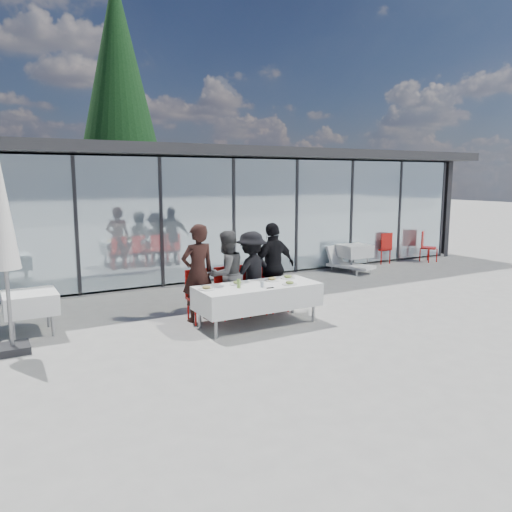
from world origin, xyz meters
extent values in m
plane|color=gray|center=(0.00, 0.00, 0.00)|extent=(90.00, 90.00, 0.00)
cube|color=gray|center=(2.00, 8.00, 0.05)|extent=(14.00, 8.00, 0.10)
cube|color=black|center=(2.00, 11.90, 1.60)|extent=(14.00, 0.20, 3.20)
cube|color=black|center=(8.90, 8.00, 1.60)|extent=(0.20, 8.00, 3.20)
cube|color=silver|center=(2.00, 4.03, 1.60)|extent=(13.60, 0.06, 3.10)
cube|color=#2D2D30|center=(2.00, 7.60, 3.32)|extent=(14.80, 8.80, 0.24)
cube|color=#262628|center=(-2.86, 4.03, 1.60)|extent=(0.08, 0.10, 3.10)
cube|color=#262628|center=(-0.91, 4.03, 1.60)|extent=(0.08, 0.10, 3.10)
cube|color=#262628|center=(1.03, 4.03, 1.60)|extent=(0.08, 0.10, 3.10)
cube|color=#262628|center=(2.97, 4.03, 1.60)|extent=(0.08, 0.10, 3.10)
cube|color=#262628|center=(4.91, 4.03, 1.60)|extent=(0.08, 0.10, 3.10)
cube|color=#262628|center=(6.86, 4.03, 1.60)|extent=(0.08, 0.10, 3.10)
cube|color=#262628|center=(8.80, 4.03, 1.60)|extent=(0.08, 0.10, 3.10)
cube|color=red|center=(-0.50, 6.50, 0.45)|extent=(0.45, 0.45, 0.90)
cube|color=red|center=(1.00, 7.00, 0.45)|extent=(0.45, 0.45, 0.90)
cube|color=red|center=(3.50, 6.50, 0.45)|extent=(0.45, 0.45, 0.90)
cube|color=red|center=(5.50, 7.20, 0.45)|extent=(0.45, 0.45, 0.90)
cube|color=#113714|center=(2.00, 28.00, 2.20)|extent=(6.50, 2.00, 4.40)
cube|color=#113714|center=(10.00, 28.00, 2.20)|extent=(6.50, 2.00, 4.40)
cube|color=#113714|center=(18.00, 28.00, 2.20)|extent=(6.50, 2.00, 4.40)
cube|color=#113714|center=(26.00, 28.00, 2.20)|extent=(6.50, 2.00, 4.40)
cube|color=silver|center=(-0.38, 0.24, 0.54)|extent=(2.26, 0.96, 0.42)
cylinder|color=gray|center=(-1.38, -0.11, 0.35)|extent=(0.06, 0.06, 0.71)
cylinder|color=gray|center=(0.62, -0.11, 0.35)|extent=(0.06, 0.06, 0.71)
cylinder|color=gray|center=(-1.38, 0.59, 0.35)|extent=(0.06, 0.06, 0.71)
cylinder|color=gray|center=(0.62, 0.59, 0.35)|extent=(0.06, 0.06, 0.71)
imported|color=black|center=(-1.23, 1.01, 0.92)|extent=(0.74, 0.74, 1.84)
cube|color=red|center=(-1.23, 0.90, 0.45)|extent=(0.44, 0.44, 0.05)
cube|color=red|center=(-1.23, 1.10, 0.70)|extent=(0.44, 0.04, 0.55)
cylinder|color=red|center=(-1.41, 0.72, 0.21)|extent=(0.04, 0.04, 0.43)
cylinder|color=red|center=(-1.05, 0.72, 0.21)|extent=(0.04, 0.04, 0.43)
cylinder|color=red|center=(-1.41, 1.08, 0.21)|extent=(0.04, 0.04, 0.43)
cylinder|color=red|center=(-1.05, 1.08, 0.21)|extent=(0.04, 0.04, 0.43)
imported|color=#4E4E4E|center=(-0.64, 1.01, 0.84)|extent=(1.00, 1.00, 1.68)
cube|color=red|center=(-0.64, 0.90, 0.45)|extent=(0.44, 0.44, 0.05)
cube|color=red|center=(-0.64, 1.10, 0.70)|extent=(0.44, 0.04, 0.55)
cylinder|color=red|center=(-0.82, 0.72, 0.21)|extent=(0.04, 0.04, 0.43)
cylinder|color=red|center=(-0.46, 0.72, 0.21)|extent=(0.04, 0.04, 0.43)
cylinder|color=red|center=(-0.82, 1.08, 0.21)|extent=(0.04, 0.04, 0.43)
cylinder|color=red|center=(-0.46, 1.08, 0.21)|extent=(0.04, 0.04, 0.43)
imported|color=black|center=(-0.09, 1.01, 0.82)|extent=(1.26, 1.26, 1.63)
cube|color=red|center=(-0.09, 0.90, 0.45)|extent=(0.44, 0.44, 0.05)
cube|color=red|center=(-0.09, 1.10, 0.70)|extent=(0.44, 0.04, 0.55)
cylinder|color=red|center=(-0.27, 0.72, 0.21)|extent=(0.04, 0.04, 0.43)
cylinder|color=red|center=(0.09, 0.72, 0.21)|extent=(0.04, 0.04, 0.43)
cylinder|color=red|center=(-0.27, 1.08, 0.21)|extent=(0.04, 0.04, 0.43)
cylinder|color=red|center=(0.09, 1.08, 0.21)|extent=(0.04, 0.04, 0.43)
imported|color=black|center=(0.41, 1.01, 0.89)|extent=(1.18, 1.18, 1.79)
cube|color=red|center=(0.41, 0.90, 0.45)|extent=(0.44, 0.44, 0.05)
cube|color=red|center=(0.41, 1.10, 0.70)|extent=(0.44, 0.04, 0.55)
cylinder|color=red|center=(0.23, 0.72, 0.21)|extent=(0.04, 0.04, 0.43)
cylinder|color=red|center=(0.59, 0.72, 0.21)|extent=(0.04, 0.04, 0.43)
cylinder|color=red|center=(0.23, 1.08, 0.21)|extent=(0.04, 0.04, 0.43)
cylinder|color=red|center=(0.59, 1.08, 0.21)|extent=(0.04, 0.04, 0.43)
cylinder|color=white|center=(-1.35, 0.34, 0.76)|extent=(0.28, 0.28, 0.01)
ellipsoid|color=tan|center=(-1.35, 0.34, 0.79)|extent=(0.15, 0.15, 0.05)
cylinder|color=white|center=(-0.70, 0.44, 0.76)|extent=(0.28, 0.28, 0.01)
ellipsoid|color=#416F29|center=(-0.70, 0.44, 0.79)|extent=(0.15, 0.15, 0.05)
cylinder|color=white|center=(0.03, 0.42, 0.76)|extent=(0.28, 0.28, 0.01)
ellipsoid|color=tan|center=(0.03, 0.42, 0.79)|extent=(0.15, 0.15, 0.05)
cylinder|color=white|center=(0.40, 0.45, 0.76)|extent=(0.28, 0.28, 0.01)
ellipsoid|color=#416F29|center=(0.40, 0.45, 0.79)|extent=(0.15, 0.15, 0.05)
cylinder|color=white|center=(0.14, -0.02, 0.76)|extent=(0.28, 0.28, 0.01)
ellipsoid|color=#416F29|center=(0.14, -0.02, 0.79)|extent=(0.15, 0.15, 0.05)
cylinder|color=#7CAA46|center=(-0.81, 0.17, 0.83)|extent=(0.06, 0.06, 0.16)
cylinder|color=silver|center=(-0.41, 0.04, 0.80)|extent=(0.07, 0.07, 0.10)
cube|color=black|center=(-0.33, -0.12, 0.76)|extent=(0.14, 0.03, 0.01)
cube|color=silver|center=(-4.07, 1.66, 0.56)|extent=(0.86, 0.86, 0.36)
cylinder|color=gray|center=(-4.37, 1.36, 0.36)|extent=(0.05, 0.05, 0.72)
cylinder|color=gray|center=(-3.77, 1.36, 0.36)|extent=(0.05, 0.05, 0.72)
cylinder|color=gray|center=(-4.37, 1.96, 0.36)|extent=(0.05, 0.05, 0.72)
cylinder|color=gray|center=(-3.77, 1.96, 0.36)|extent=(0.05, 0.05, 0.72)
cube|color=silver|center=(4.76, 3.69, 0.56)|extent=(0.86, 0.86, 0.36)
cylinder|color=gray|center=(4.46, 3.39, 0.36)|extent=(0.05, 0.05, 0.72)
cylinder|color=gray|center=(5.06, 3.39, 0.36)|extent=(0.05, 0.05, 0.72)
cylinder|color=gray|center=(4.46, 3.99, 0.36)|extent=(0.05, 0.05, 0.72)
cylinder|color=gray|center=(5.06, 3.99, 0.36)|extent=(0.05, 0.05, 0.72)
cube|color=red|center=(7.76, 3.56, 0.45)|extent=(0.62, 0.62, 0.05)
cube|color=red|center=(7.64, 3.72, 0.70)|extent=(0.38, 0.30, 0.55)
cylinder|color=red|center=(7.58, 3.38, 0.21)|extent=(0.04, 0.04, 0.43)
cylinder|color=red|center=(7.94, 3.38, 0.21)|extent=(0.04, 0.04, 0.43)
cylinder|color=red|center=(7.58, 3.74, 0.21)|extent=(0.04, 0.04, 0.43)
cylinder|color=red|center=(7.94, 3.74, 0.21)|extent=(0.04, 0.04, 0.43)
cube|color=red|center=(6.24, 4.07, 0.45)|extent=(0.44, 0.44, 0.05)
cube|color=red|center=(6.24, 3.87, 0.70)|extent=(0.44, 0.04, 0.55)
cylinder|color=red|center=(6.06, 3.89, 0.21)|extent=(0.04, 0.04, 0.43)
cylinder|color=red|center=(6.42, 3.89, 0.21)|extent=(0.04, 0.04, 0.43)
cylinder|color=red|center=(6.06, 4.25, 0.21)|extent=(0.04, 0.04, 0.43)
cylinder|color=red|center=(6.42, 4.25, 0.21)|extent=(0.04, 0.04, 0.43)
cube|color=black|center=(-4.42, 0.81, 0.06)|extent=(0.50, 0.50, 0.12)
cylinder|color=gray|center=(-4.42, 0.81, 1.35)|extent=(0.06, 0.06, 2.70)
cone|color=white|center=(-4.42, 0.81, 2.16)|extent=(0.44, 0.44, 1.68)
cube|color=white|center=(4.44, 3.40, 0.18)|extent=(1.01, 1.43, 0.08)
cube|color=white|center=(4.26, 3.92, 0.45)|extent=(0.65, 0.45, 0.54)
cylinder|color=white|center=(4.19, 2.85, 0.07)|extent=(0.04, 0.04, 0.14)
cylinder|color=white|center=(4.69, 2.85, 0.07)|extent=(0.04, 0.04, 0.14)
cylinder|color=white|center=(4.19, 3.95, 0.07)|extent=(0.04, 0.04, 0.14)
cylinder|color=white|center=(4.69, 3.95, 0.07)|extent=(0.04, 0.04, 0.14)
cylinder|color=#382316|center=(0.50, 13.00, 1.00)|extent=(0.44, 0.44, 2.00)
cone|color=black|center=(0.50, 13.00, 6.00)|extent=(4.00, 4.00, 9.00)
camera|label=1|loc=(-4.74, -7.49, 2.69)|focal=35.00mm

